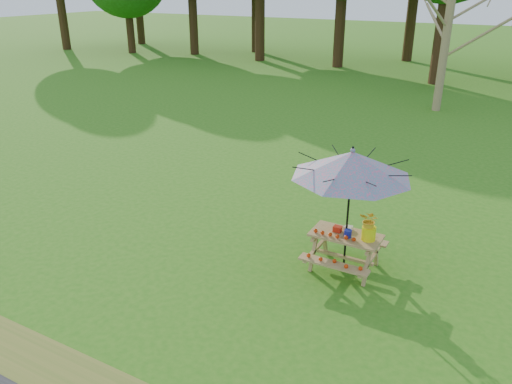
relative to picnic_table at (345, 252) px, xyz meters
The scene contains 6 objects.
ground 5.23m from the picnic_table, 161.95° to the right, with size 120.00×120.00×0.00m, color #2E7416.
picnic_table is the anchor object (origin of this frame).
patio_umbrella 1.62m from the picnic_table, 84.81° to the left, with size 2.20×2.20×2.25m.
produce_bins 0.40m from the picnic_table, 153.05° to the left, with size 0.36×0.38×0.13m.
tomatoes_row 0.44m from the picnic_table, 130.20° to the right, with size 0.77×0.13×0.07m, color red, non-canonical shape.
flower_bucket 0.74m from the picnic_table, ahead, with size 0.36×0.32×0.53m.
Camera 1 is at (7.27, -5.79, 4.69)m, focal length 35.00 mm.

